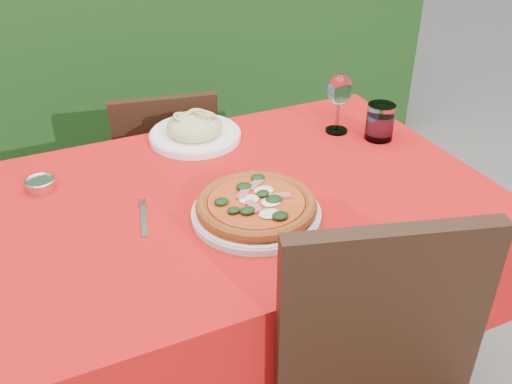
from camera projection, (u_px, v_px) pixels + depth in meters
name	position (u px, v px, depth m)	size (l,w,h in m)	color
ground	(244.00, 384.00, 1.87)	(60.00, 60.00, 0.00)	#635E5A
dining_table	(242.00, 238.00, 1.55)	(1.26, 0.86, 0.75)	#4C3218
chair_far	(168.00, 174.00, 2.13)	(0.42, 0.42, 0.80)	black
pizza_plate	(256.00, 207.00, 1.36)	(0.37, 0.37, 0.06)	silver
pasta_plate	(195.00, 130.00, 1.71)	(0.28, 0.28, 0.08)	white
water_glass	(380.00, 123.00, 1.70)	(0.08, 0.08, 0.11)	silver
wine_glass	(340.00, 92.00, 1.70)	(0.08, 0.08, 0.19)	silver
fork	(144.00, 220.00, 1.35)	(0.02, 0.18, 0.00)	silver
steel_ramekin	(41.00, 185.00, 1.47)	(0.07, 0.07, 0.03)	silver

